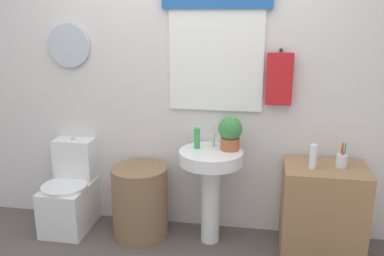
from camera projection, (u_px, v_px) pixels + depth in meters
The scene contains 10 objects.
back_wall at pixel (190, 77), 3.38m from camera, with size 4.40×0.18×2.60m.
toilet at pixel (71, 195), 3.57m from camera, with size 0.38×0.51×0.77m.
laundry_hamper at pixel (140, 201), 3.43m from camera, with size 0.46×0.46×0.60m, color #846647.
pedestal_sink at pixel (211, 175), 3.25m from camera, with size 0.50×0.50×0.78m.
faucet at pixel (213, 140), 3.30m from camera, with size 0.03×0.03×0.10m, color silver.
wooden_cabinet at pixel (322, 210), 3.17m from camera, with size 0.61×0.44×0.70m, color #9E754C.
soap_bottle at pixel (197, 138), 3.25m from camera, with size 0.05×0.05×0.17m, color green.
potted_plant at pixel (230, 132), 3.20m from camera, with size 0.19×0.19×0.26m.
lotion_bottle at pixel (313, 156), 3.03m from camera, with size 0.05×0.05×0.18m, color white.
toothbrush_cup at pixel (342, 160), 3.06m from camera, with size 0.08×0.08×0.19m.
Camera 1 is at (0.60, -2.16, 1.82)m, focal length 38.60 mm.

